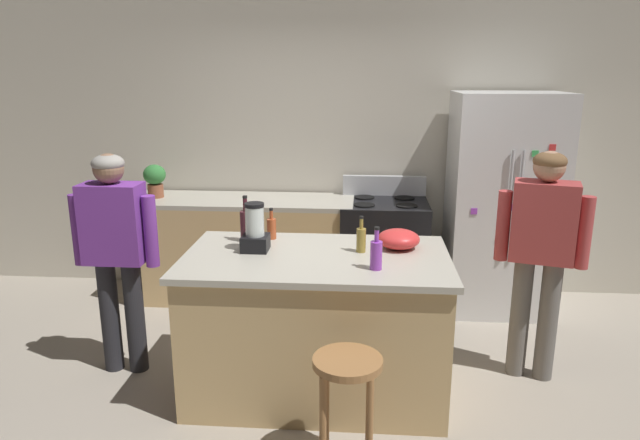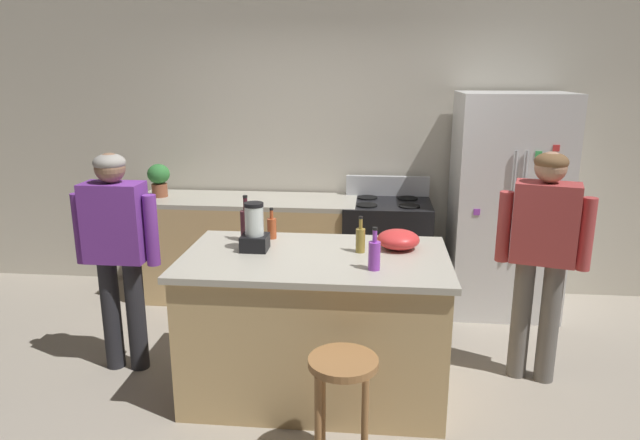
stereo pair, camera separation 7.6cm
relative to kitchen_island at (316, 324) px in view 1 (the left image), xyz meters
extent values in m
plane|color=#9E9384|center=(0.00, 0.00, -0.47)|extent=(14.00, 14.00, 0.00)
cube|color=beige|center=(0.00, 1.95, 0.88)|extent=(8.00, 0.10, 2.70)
cube|color=tan|center=(0.00, 0.00, -0.02)|extent=(1.61, 0.92, 0.90)
cube|color=#B2AD9E|center=(0.00, 0.00, 0.45)|extent=(1.67, 0.98, 0.04)
cube|color=tan|center=(-0.80, 1.55, -0.02)|extent=(2.00, 0.64, 0.90)
cube|color=#B2AD9E|center=(-0.80, 1.55, 0.45)|extent=(2.00, 0.64, 0.04)
cube|color=silver|center=(1.48, 1.50, 0.47)|extent=(0.90, 0.70, 1.89)
cylinder|color=#B7BABF|center=(1.44, 1.13, 0.57)|extent=(0.02, 0.02, 0.85)
cylinder|color=#B7BABF|center=(1.52, 1.13, 0.57)|extent=(0.02, 0.02, 0.85)
cube|color=#268CD8|center=(1.71, 1.15, 0.19)|extent=(0.05, 0.01, 0.05)
cube|color=purple|center=(1.18, 1.15, 0.49)|extent=(0.05, 0.01, 0.05)
cube|color=red|center=(1.74, 1.15, 1.01)|extent=(0.05, 0.01, 0.05)
cube|color=#3FB259|center=(1.61, 1.15, 0.96)|extent=(0.05, 0.01, 0.05)
cube|color=red|center=(1.39, 1.15, 0.26)|extent=(0.05, 0.01, 0.05)
cube|color=purple|center=(1.48, 1.15, 0.53)|extent=(0.05, 0.01, 0.05)
cube|color=black|center=(0.48, 1.52, 0.00)|extent=(0.76, 0.64, 0.94)
cube|color=black|center=(0.48, 1.20, -0.05)|extent=(0.60, 0.01, 0.24)
cube|color=#B7BABF|center=(0.48, 1.81, 0.56)|extent=(0.76, 0.06, 0.18)
cylinder|color=black|center=(0.30, 1.37, 0.48)|extent=(0.18, 0.18, 0.01)
cylinder|color=black|center=(0.66, 1.37, 0.48)|extent=(0.18, 0.18, 0.01)
cylinder|color=black|center=(0.30, 1.67, 0.48)|extent=(0.18, 0.18, 0.01)
cylinder|color=black|center=(0.66, 1.67, 0.48)|extent=(0.18, 0.18, 0.01)
cylinder|color=#26262B|center=(-1.46, 0.17, -0.07)|extent=(0.13, 0.13, 0.81)
cylinder|color=#26262B|center=(-1.28, 0.17, -0.07)|extent=(0.13, 0.13, 0.81)
cube|color=#723399|center=(-1.37, 0.17, 0.60)|extent=(0.40, 0.22, 0.54)
cylinder|color=#723399|center=(-1.62, 0.17, 0.55)|extent=(0.09, 0.09, 0.49)
cylinder|color=#723399|center=(-1.12, 0.17, 0.55)|extent=(0.09, 0.09, 0.49)
sphere|color=#8C664C|center=(-1.37, 0.17, 0.97)|extent=(0.20, 0.20, 0.20)
ellipsoid|color=gray|center=(-1.37, 0.17, 1.01)|extent=(0.21, 0.21, 0.12)
cylinder|color=#66605B|center=(1.55, 0.28, -0.05)|extent=(0.16, 0.16, 0.85)
cylinder|color=#66605B|center=(1.38, 0.33, -0.05)|extent=(0.16, 0.16, 0.85)
cube|color=#B23F3F|center=(1.46, 0.30, 0.64)|extent=(0.44, 0.32, 0.53)
cylinder|color=#B23F3F|center=(1.71, 0.24, 0.59)|extent=(0.11, 0.11, 0.48)
cylinder|color=#B23F3F|center=(1.22, 0.37, 0.59)|extent=(0.11, 0.11, 0.48)
sphere|color=tan|center=(1.46, 0.30, 1.00)|extent=(0.25, 0.25, 0.20)
ellipsoid|color=brown|center=(1.46, 0.30, 1.04)|extent=(0.26, 0.26, 0.12)
cylinder|color=#9E6B3D|center=(0.23, -0.78, 0.16)|extent=(0.36, 0.36, 0.04)
cylinder|color=#9E6B3D|center=(0.11, -0.89, -0.17)|extent=(0.04, 0.04, 0.62)
cylinder|color=#9E6B3D|center=(0.34, -0.89, -0.17)|extent=(0.04, 0.04, 0.62)
cylinder|color=#9E6B3D|center=(0.11, -0.66, -0.17)|extent=(0.04, 0.04, 0.62)
cylinder|color=#9E6B3D|center=(0.34, -0.66, -0.17)|extent=(0.04, 0.04, 0.62)
cylinder|color=brown|center=(-1.60, 1.55, 0.53)|extent=(0.14, 0.14, 0.12)
ellipsoid|color=#337A38|center=(-1.60, 1.55, 0.68)|extent=(0.20, 0.20, 0.18)
cube|color=black|center=(-0.40, 0.07, 0.52)|extent=(0.17, 0.17, 0.10)
cylinder|color=silver|center=(-0.40, 0.07, 0.66)|extent=(0.12, 0.12, 0.19)
cylinder|color=black|center=(-0.40, 0.07, 0.77)|extent=(0.12, 0.12, 0.02)
cylinder|color=purple|center=(0.37, -0.23, 0.55)|extent=(0.07, 0.07, 0.17)
cylinder|color=purple|center=(0.37, -0.23, 0.67)|extent=(0.03, 0.03, 0.07)
cylinder|color=black|center=(0.37, -0.23, 0.72)|extent=(0.03, 0.03, 0.02)
cylinder|color=#B24C26|center=(-0.34, 0.34, 0.54)|extent=(0.06, 0.06, 0.14)
cylinder|color=#B24C26|center=(-0.34, 0.34, 0.64)|extent=(0.02, 0.02, 0.06)
cylinder|color=black|center=(-0.34, 0.34, 0.68)|extent=(0.03, 0.03, 0.02)
cylinder|color=#471923|center=(-0.50, 0.27, 0.57)|extent=(0.08, 0.08, 0.21)
cylinder|color=#471923|center=(-0.50, 0.27, 0.72)|extent=(0.03, 0.03, 0.09)
cylinder|color=black|center=(-0.50, 0.27, 0.78)|extent=(0.03, 0.03, 0.02)
cylinder|color=olive|center=(0.28, 0.09, 0.55)|extent=(0.06, 0.06, 0.15)
cylinder|color=olive|center=(0.28, 0.09, 0.66)|extent=(0.02, 0.02, 0.07)
cylinder|color=black|center=(0.28, 0.09, 0.70)|extent=(0.03, 0.03, 0.02)
ellipsoid|color=red|center=(0.52, 0.19, 0.53)|extent=(0.28, 0.28, 0.12)
camera|label=1|loc=(0.29, -3.39, 1.60)|focal=32.02mm
camera|label=2|loc=(0.37, -3.38, 1.60)|focal=32.02mm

